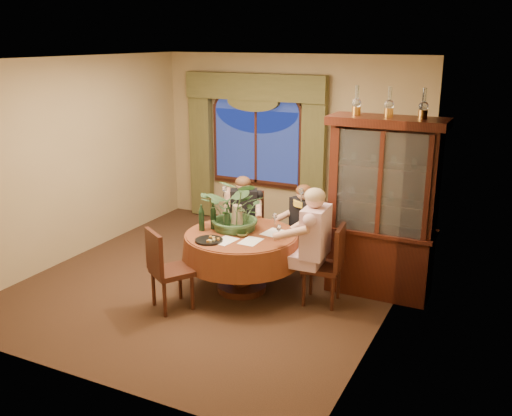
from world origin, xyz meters
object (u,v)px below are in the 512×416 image
at_px(china_cabinet, 382,209).
at_px(oil_lamp_center, 389,102).
at_px(wine_bottle_1, 227,218).
at_px(chair_right, 322,265).
at_px(person_pink, 315,247).
at_px(stoneware_vase, 237,216).
at_px(wine_bottle_3, 213,216).
at_px(dining_table, 241,262).
at_px(chair_back_right, 304,237).
at_px(wine_bottle_0, 228,214).
at_px(olive_bowl, 242,234).
at_px(person_scarf, 304,230).
at_px(wine_bottle_4, 202,218).
at_px(centerpiece_plant, 238,184).
at_px(wine_bottle_2, 227,221).
at_px(chair_back, 248,228).
at_px(chair_front_left, 172,269).
at_px(oil_lamp_left, 357,100).
at_px(oil_lamp_right, 424,103).
at_px(person_back, 243,219).

distance_m(china_cabinet, oil_lamp_center, 1.26).
height_order(china_cabinet, wine_bottle_1, china_cabinet).
bearing_deg(chair_right, person_pink, 128.51).
relative_size(stoneware_vase, wine_bottle_3, 0.89).
xyz_separation_m(dining_table, chair_back_right, (0.46, 0.93, 0.10)).
bearing_deg(wine_bottle_0, olive_bowl, -37.41).
xyz_separation_m(dining_table, wine_bottle_0, (-0.28, 0.17, 0.54)).
xyz_separation_m(chair_back_right, person_scarf, (0.05, -0.13, 0.14)).
bearing_deg(wine_bottle_4, person_scarf, 42.41).
relative_size(centerpiece_plant, wine_bottle_2, 2.91).
height_order(chair_right, olive_bowl, chair_right).
height_order(chair_back_right, wine_bottle_4, wine_bottle_4).
height_order(dining_table, wine_bottle_0, wine_bottle_0).
xyz_separation_m(chair_back, person_pink, (1.32, -0.89, 0.23)).
bearing_deg(centerpiece_plant, chair_back, 108.57).
bearing_deg(chair_right, chair_back_right, 27.72).
relative_size(china_cabinet, wine_bottle_3, 6.59).
bearing_deg(oil_lamp_center, chair_front_left, -144.77).
bearing_deg(china_cabinet, oil_lamp_left, 180.00).
distance_m(dining_table, oil_lamp_left, 2.38).
xyz_separation_m(dining_table, wine_bottle_1, (-0.21, 0.01, 0.54)).
bearing_deg(wine_bottle_0, wine_bottle_3, -126.09).
bearing_deg(chair_right, oil_lamp_right, -65.03).
bearing_deg(centerpiece_plant, wine_bottle_3, -157.50).
bearing_deg(chair_right, person_scarf, 29.51).
distance_m(oil_lamp_center, wine_bottle_4, 2.61).
xyz_separation_m(china_cabinet, person_back, (-1.97, 0.22, -0.47)).
bearing_deg(dining_table, oil_lamp_center, 23.42).
xyz_separation_m(dining_table, person_scarf, (0.51, 0.80, 0.25)).
distance_m(dining_table, chair_back_right, 1.04).
distance_m(chair_back_right, stoneware_vase, 1.05).
xyz_separation_m(oil_lamp_left, wine_bottle_1, (-1.37, -0.66, -1.43)).
bearing_deg(chair_back, wine_bottle_0, 75.18).
distance_m(person_back, person_scarf, 0.94).
bearing_deg(oil_lamp_center, wine_bottle_3, -161.31).
distance_m(oil_lamp_left, chair_back_right, 2.01).
height_order(oil_lamp_left, oil_lamp_center, same).
bearing_deg(wine_bottle_4, wine_bottle_3, 52.83).
bearing_deg(wine_bottle_4, chair_right, 8.53).
xyz_separation_m(oil_lamp_right, stoneware_vase, (-2.07, -0.50, -1.45)).
xyz_separation_m(centerpiece_plant, wine_bottle_1, (-0.10, -0.12, -0.41)).
xyz_separation_m(chair_back_right, stoneware_vase, (-0.60, -0.76, 0.42)).
bearing_deg(chair_front_left, oil_lamp_center, 68.10).
height_order(chair_right, wine_bottle_3, wine_bottle_3).
xyz_separation_m(oil_lamp_center, wine_bottle_0, (-1.82, -0.50, -1.43)).
xyz_separation_m(person_back, stoneware_vase, (0.28, -0.72, 0.28)).
bearing_deg(centerpiece_plant, chair_right, -0.96).
relative_size(china_cabinet, oil_lamp_left, 6.39).
distance_m(person_pink, wine_bottle_4, 1.45).
distance_m(person_pink, wine_bottle_3, 1.35).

